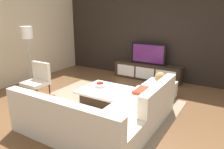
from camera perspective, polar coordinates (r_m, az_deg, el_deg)
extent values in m
plane|color=brown|center=(5.00, -1.60, -8.45)|extent=(14.00, 14.00, 0.00)
cube|color=black|center=(6.99, 10.58, 10.44)|extent=(6.40, 0.12, 2.80)
cube|color=beige|center=(6.97, -23.75, 9.32)|extent=(0.12, 5.20, 2.80)
cube|color=gray|center=(5.05, -2.56, -8.15)|extent=(3.21, 2.47, 0.01)
cube|color=#332319|center=(6.93, 9.19, 0.75)|extent=(2.11, 0.43, 0.50)
cube|color=white|center=(6.99, 3.59, 1.09)|extent=(0.60, 0.01, 0.35)
cube|color=white|center=(6.73, 8.48, 0.31)|extent=(0.60, 0.01, 0.35)
cube|color=white|center=(6.52, 13.72, -0.52)|extent=(0.60, 0.01, 0.35)
cube|color=black|center=(6.80, 9.41, 5.38)|extent=(1.10, 0.05, 0.64)
cube|color=#591E66|center=(6.77, 9.32, 5.34)|extent=(0.99, 0.01, 0.54)
cube|color=beige|center=(3.87, -9.78, -13.15)|extent=(2.27, 0.85, 0.42)
cube|color=beige|center=(3.47, -13.76, -9.54)|extent=(2.27, 0.18, 0.39)
cube|color=beige|center=(4.44, 7.67, -9.02)|extent=(0.85, 1.54, 0.42)
cube|color=beige|center=(4.17, 12.11, -4.92)|extent=(0.18, 1.54, 0.39)
cube|color=red|center=(4.18, -17.15, -6.54)|extent=(0.36, 0.20, 0.22)
cube|color=red|center=(4.67, 9.69, -4.58)|extent=(0.60, 0.44, 0.06)
cube|color=#332319|center=(5.06, -1.95, -6.10)|extent=(0.84, 0.78, 0.33)
cube|color=white|center=(4.99, -1.98, -4.09)|extent=(1.05, 0.98, 0.05)
cylinder|color=#332319|center=(5.80, -22.33, -4.10)|extent=(0.04, 0.04, 0.38)
cylinder|color=#332319|center=(5.44, -19.26, -5.13)|extent=(0.04, 0.04, 0.38)
cylinder|color=#332319|center=(6.04, -19.10, -2.94)|extent=(0.04, 0.04, 0.38)
cylinder|color=#332319|center=(5.69, -15.97, -3.84)|extent=(0.04, 0.04, 0.38)
cube|color=beige|center=(5.68, -19.36, -2.18)|extent=(0.56, 0.51, 0.08)
cube|color=beige|center=(5.73, -17.97, 0.90)|extent=(0.56, 0.08, 0.45)
cylinder|color=#A5A5AA|center=(6.59, -20.04, -3.08)|extent=(0.28, 0.28, 0.02)
cylinder|color=#A5A5AA|center=(6.40, -20.65, 2.74)|extent=(0.03, 0.03, 1.35)
cylinder|color=white|center=(6.27, -21.43, 10.17)|extent=(0.31, 0.31, 0.32)
cube|color=beige|center=(5.51, 12.26, -4.13)|extent=(0.70, 0.70, 0.40)
cylinder|color=silver|center=(5.14, -3.06, -2.75)|extent=(0.28, 0.28, 0.07)
sphere|color=#B23326|center=(5.10, -2.71, -2.29)|extent=(0.08, 0.08, 0.08)
sphere|color=#4C8C33|center=(5.17, -3.09, -2.05)|extent=(0.08, 0.08, 0.08)
sphere|color=#B23326|center=(5.10, -3.55, -2.29)|extent=(0.09, 0.09, 0.09)
sphere|color=#AD8451|center=(5.41, 12.48, -0.78)|extent=(0.27, 0.27, 0.27)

